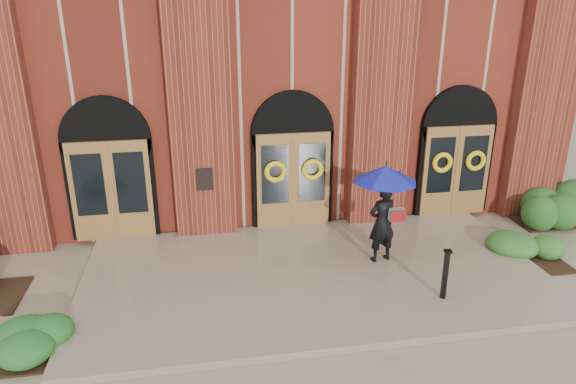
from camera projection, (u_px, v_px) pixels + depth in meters
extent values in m
plane|color=gray|center=(316.00, 281.00, 11.18)|extent=(90.00, 90.00, 0.00)
cube|color=gray|center=(315.00, 275.00, 11.30)|extent=(10.00, 5.30, 0.15)
cube|color=maroon|center=(261.00, 68.00, 18.18)|extent=(16.00, 12.00, 7.00)
cube|color=black|center=(205.00, 179.00, 12.52)|extent=(0.40, 0.05, 0.55)
cube|color=maroon|center=(200.00, 102.00, 12.11)|extent=(1.50, 0.45, 7.00)
cube|color=maroon|center=(382.00, 96.00, 12.85)|extent=(1.50, 0.45, 7.00)
cube|color=maroon|center=(543.00, 91.00, 13.59)|extent=(1.50, 0.45, 7.00)
cube|color=olive|center=(112.00, 191.00, 12.46)|extent=(1.90, 0.10, 2.50)
cylinder|color=black|center=(106.00, 140.00, 12.15)|extent=(2.10, 0.22, 2.10)
cube|color=olive|center=(293.00, 180.00, 13.20)|extent=(1.90, 0.10, 2.50)
cylinder|color=black|center=(292.00, 132.00, 12.89)|extent=(2.10, 0.22, 2.10)
cube|color=olive|center=(456.00, 171.00, 13.94)|extent=(1.90, 0.10, 2.50)
cylinder|color=black|center=(459.00, 125.00, 13.63)|extent=(2.10, 0.22, 2.10)
torus|color=yellow|center=(275.00, 172.00, 12.90)|extent=(0.57, 0.13, 0.57)
torus|color=yellow|center=(313.00, 170.00, 13.06)|extent=(0.57, 0.13, 0.57)
torus|color=yellow|center=(442.00, 163.00, 13.64)|extent=(0.57, 0.13, 0.57)
torus|color=yellow|center=(476.00, 161.00, 13.80)|extent=(0.57, 0.13, 0.57)
imported|color=black|center=(382.00, 223.00, 11.48)|extent=(0.75, 0.57, 1.83)
cone|color=#131A95|center=(385.00, 174.00, 11.08)|extent=(1.68, 1.68, 0.37)
cylinder|color=black|center=(387.00, 196.00, 11.21)|extent=(0.02, 0.02, 0.61)
cube|color=#B3B6B8|center=(397.00, 215.00, 11.31)|extent=(0.37, 0.24, 0.27)
cube|color=maroon|center=(398.00, 216.00, 11.22)|extent=(0.34, 0.10, 0.27)
cube|color=black|center=(445.00, 275.00, 10.10)|extent=(0.11, 0.11, 1.02)
cube|color=black|center=(448.00, 251.00, 9.92)|extent=(0.17, 0.17, 0.04)
ellipsoid|color=#23521D|center=(576.00, 202.00, 14.38)|extent=(3.41, 1.36, 0.88)
ellipsoid|color=#1E571F|center=(49.00, 338.00, 8.91)|extent=(1.36, 1.16, 0.48)
ellipsoid|color=#2C5E22|center=(530.00, 252.00, 11.93)|extent=(1.44, 1.23, 0.51)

